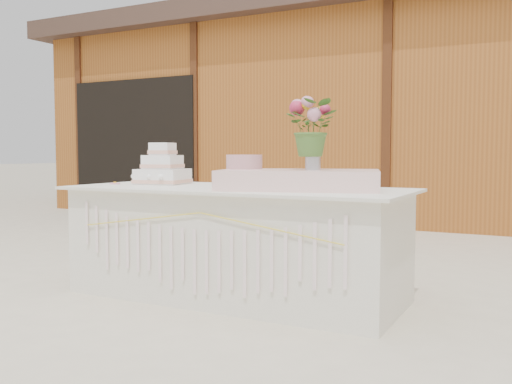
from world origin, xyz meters
TOP-DOWN VIEW (x-y plane):
  - ground at (0.00, 0.00)m, footprint 80.00×80.00m
  - barn at (-0.01, 5.99)m, footprint 12.60×4.60m
  - cake_table at (0.00, -0.00)m, footprint 2.40×1.00m
  - wedding_cake at (-0.72, 0.12)m, footprint 0.41×0.41m
  - pink_cake_stand at (0.06, 0.00)m, footprint 0.32×0.32m
  - satin_runner at (0.48, 0.00)m, footprint 1.15×0.86m
  - flower_vase at (0.57, -0.00)m, footprint 0.10×0.10m
  - bouquet at (0.57, -0.00)m, footprint 0.37×0.33m
  - loose_flowers at (-0.98, 0.12)m, footprint 0.20×0.40m

SIDE VIEW (x-z plane):
  - ground at x=0.00m, z-range 0.00..0.00m
  - cake_table at x=0.00m, z-range 0.00..0.77m
  - loose_flowers at x=-0.98m, z-range 0.77..0.79m
  - satin_runner at x=0.48m, z-range 0.77..0.90m
  - wedding_cake at x=-0.72m, z-range 0.72..1.04m
  - pink_cake_stand at x=0.06m, z-range 0.78..1.01m
  - flower_vase at x=0.57m, z-range 0.90..1.04m
  - bouquet at x=0.57m, z-range 1.04..1.40m
  - barn at x=-0.01m, z-range 0.03..3.33m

